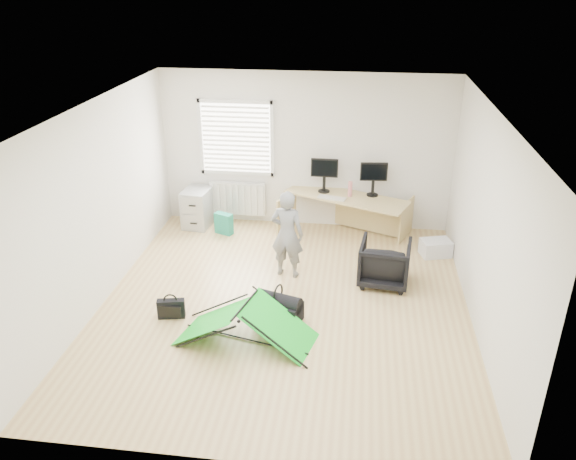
# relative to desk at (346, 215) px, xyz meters

# --- Properties ---
(ground) EXTENTS (5.50, 5.50, 0.00)m
(ground) POSITION_rel_desk_xyz_m (-0.74, -2.37, -0.35)
(ground) COLOR tan
(ground) RESTS_ON ground
(back_wall) EXTENTS (5.00, 0.02, 2.70)m
(back_wall) POSITION_rel_desk_xyz_m (-0.74, 0.38, 1.00)
(back_wall) COLOR silver
(back_wall) RESTS_ON ground
(window) EXTENTS (1.20, 0.06, 1.20)m
(window) POSITION_rel_desk_xyz_m (-1.94, 0.34, 1.20)
(window) COLOR silver
(window) RESTS_ON back_wall
(radiator) EXTENTS (1.00, 0.12, 0.60)m
(radiator) POSITION_rel_desk_xyz_m (-1.94, 0.30, 0.10)
(radiator) COLOR silver
(radiator) RESTS_ON back_wall
(desk) EXTENTS (2.18, 1.42, 0.71)m
(desk) POSITION_rel_desk_xyz_m (0.00, 0.00, 0.00)
(desk) COLOR tan
(desk) RESTS_ON ground
(filing_cabinet) EXTENTS (0.50, 0.63, 0.68)m
(filing_cabinet) POSITION_rel_desk_xyz_m (-2.62, 0.04, -0.01)
(filing_cabinet) COLOR #A1A5A6
(filing_cabinet) RESTS_ON ground
(monitor_left) EXTENTS (0.46, 0.11, 0.44)m
(monitor_left) POSITION_rel_desk_xyz_m (-0.40, 0.16, 0.57)
(monitor_left) COLOR black
(monitor_left) RESTS_ON desk
(monitor_right) EXTENTS (0.46, 0.14, 0.43)m
(monitor_right) POSITION_rel_desk_xyz_m (0.43, 0.09, 0.57)
(monitor_right) COLOR black
(monitor_right) RESTS_ON desk
(keyboard) EXTENTS (0.49, 0.26, 0.02)m
(keyboard) POSITION_rel_desk_xyz_m (-0.24, -0.14, 0.37)
(keyboard) COLOR beige
(keyboard) RESTS_ON desk
(thermos) EXTENTS (0.09, 0.09, 0.26)m
(thermos) POSITION_rel_desk_xyz_m (0.05, 0.01, 0.48)
(thermos) COLOR #D27678
(thermos) RESTS_ON desk
(office_chair) EXTENTS (0.79, 0.80, 0.66)m
(office_chair) POSITION_rel_desk_xyz_m (0.62, -1.59, -0.02)
(office_chair) COLOR black
(office_chair) RESTS_ON ground
(person) EXTENTS (0.54, 0.41, 1.35)m
(person) POSITION_rel_desk_xyz_m (-0.81, -1.53, 0.32)
(person) COLOR slate
(person) RESTS_ON ground
(kite) EXTENTS (1.79, 1.11, 0.52)m
(kite) POSITION_rel_desk_xyz_m (-1.11, -3.24, -0.10)
(kite) COLOR #12C325
(kite) RESTS_ON ground
(storage_crate) EXTENTS (0.53, 0.44, 0.26)m
(storage_crate) POSITION_rel_desk_xyz_m (1.47, -0.60, -0.23)
(storage_crate) COLOR silver
(storage_crate) RESTS_ON ground
(tote_bag) EXTENTS (0.34, 0.25, 0.37)m
(tote_bag) POSITION_rel_desk_xyz_m (-2.09, -0.24, -0.17)
(tote_bag) COLOR #1C856B
(tote_bag) RESTS_ON ground
(laptop_bag) EXTENTS (0.37, 0.18, 0.27)m
(laptop_bag) POSITION_rel_desk_xyz_m (-2.19, -2.87, -0.22)
(laptop_bag) COLOR black
(laptop_bag) RESTS_ON ground
(white_box) EXTENTS (0.12, 0.12, 0.10)m
(white_box) POSITION_rel_desk_xyz_m (-1.58, -2.82, -0.30)
(white_box) COLOR silver
(white_box) RESTS_ON ground
(duffel_bag) EXTENTS (0.68, 0.48, 0.27)m
(duffel_bag) POSITION_rel_desk_xyz_m (-0.78, -2.72, -0.22)
(duffel_bag) COLOR black
(duffel_bag) RESTS_ON ground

